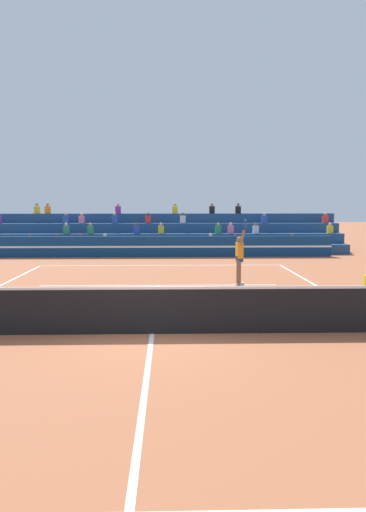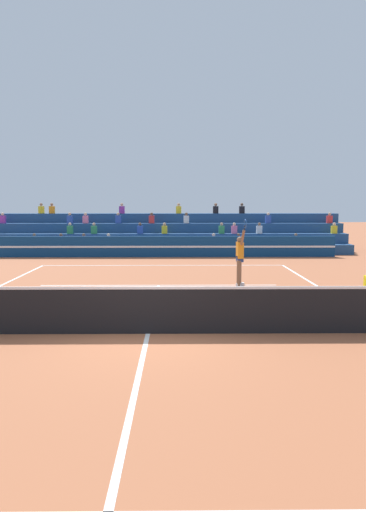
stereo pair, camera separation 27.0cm
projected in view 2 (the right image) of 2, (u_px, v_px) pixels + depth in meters
name	position (u px, v px, depth m)	size (l,w,h in m)	color
ground_plane	(148.00, 334.00, 11.05)	(120.00, 120.00, 0.00)	#AD603D
court_lines	(148.00, 334.00, 11.05)	(11.10, 23.90, 0.01)	white
tennis_net	(148.00, 310.00, 10.99)	(12.00, 0.10, 1.10)	black
sponsor_banner_wall	(165.00, 247.00, 26.33)	(18.00, 0.26, 1.10)	navy
bleacher_stand	(166.00, 237.00, 29.45)	(20.70, 3.80, 2.83)	navy
tennis_player	(240.00, 258.00, 17.24)	(0.33, 1.21, 2.40)	brown
tennis_ball	(194.00, 296.00, 15.35)	(0.07, 0.07, 0.07)	#C6DB33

